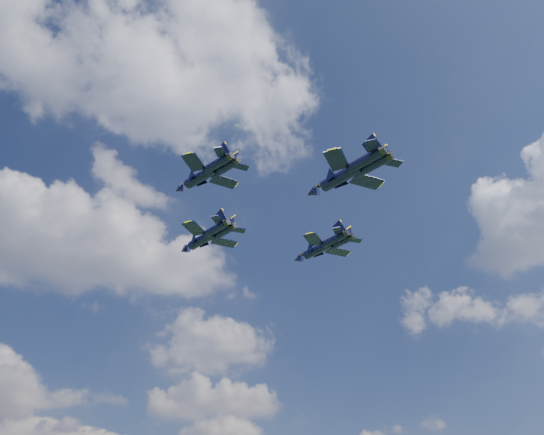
{
  "coord_description": "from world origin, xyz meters",
  "views": [
    {
      "loc": [
        -19.09,
        -83.94,
        3.45
      ],
      "look_at": [
        1.96,
        -3.14,
        57.54
      ],
      "focal_mm": 35.0,
      "sensor_mm": 36.0,
      "label": 1
    }
  ],
  "objects_px": {
    "jet_slot": "(338,178)",
    "jet_lead": "(201,240)",
    "jet_left": "(199,178)",
    "jet_right": "(316,250)"
  },
  "relations": [
    {
      "from": "jet_lead",
      "to": "jet_left",
      "type": "xyz_separation_m",
      "value": [
        -3.36,
        -21.08,
        -0.05
      ]
    },
    {
      "from": "jet_right",
      "to": "jet_lead",
      "type": "bearing_deg",
      "value": 148.55
    },
    {
      "from": "jet_lead",
      "to": "jet_slot",
      "type": "bearing_deg",
      "value": -84.93
    },
    {
      "from": "jet_lead",
      "to": "jet_right",
      "type": "xyz_separation_m",
      "value": [
        24.56,
        -1.27,
        0.49
      ]
    },
    {
      "from": "jet_right",
      "to": "jet_slot",
      "type": "xyz_separation_m",
      "value": [
        -5.01,
        -26.46,
        -1.13
      ]
    },
    {
      "from": "jet_right",
      "to": "jet_slot",
      "type": "bearing_deg",
      "value": -129.22
    },
    {
      "from": "jet_slot",
      "to": "jet_lead",
      "type": "bearing_deg",
      "value": 94.59
    },
    {
      "from": "jet_lead",
      "to": "jet_slot",
      "type": "relative_size",
      "value": 0.95
    },
    {
      "from": "jet_left",
      "to": "jet_lead",
      "type": "bearing_deg",
      "value": 46.23
    },
    {
      "from": "jet_lead",
      "to": "jet_slot",
      "type": "xyz_separation_m",
      "value": [
        19.55,
        -27.73,
        -0.64
      ]
    }
  ]
}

